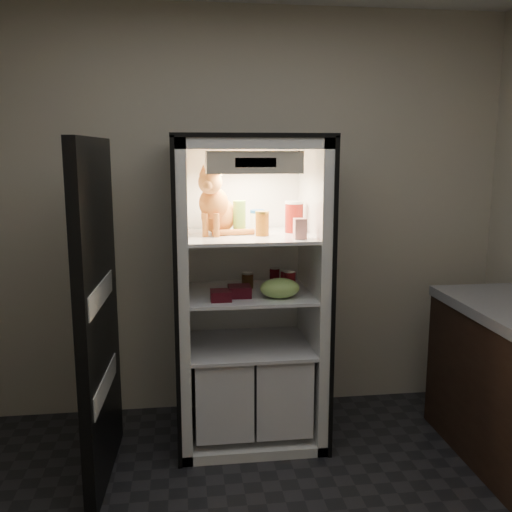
{
  "coord_description": "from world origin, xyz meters",
  "views": [
    {
      "loc": [
        -0.4,
        -2.01,
        1.78
      ],
      "look_at": [
        0.04,
        1.32,
        1.16
      ],
      "focal_mm": 40.0,
      "sensor_mm": 36.0,
      "label": 1
    }
  ],
  "objects": [
    {
      "name": "condiment_jar",
      "position": [
        0.0,
        1.42,
        0.99
      ],
      "size": [
        0.07,
        0.07,
        0.1
      ],
      "color": "#4F2F16",
      "rests_on": "refrigerator"
    },
    {
      "name": "mayo_tub",
      "position": [
        0.07,
        1.48,
        1.36
      ],
      "size": [
        0.09,
        0.09,
        0.13
      ],
      "color": "white",
      "rests_on": "refrigerator"
    },
    {
      "name": "grape_bag",
      "position": [
        0.16,
        1.16,
        1.0
      ],
      "size": [
        0.23,
        0.17,
        0.12
      ],
      "primitive_type": "ellipsoid",
      "color": "#87B253",
      "rests_on": "refrigerator"
    },
    {
      "name": "room_shell",
      "position": [
        0.0,
        0.0,
        1.62
      ],
      "size": [
        3.6,
        3.6,
        3.6
      ],
      "color": "white",
      "rests_on": "floor"
    },
    {
      "name": "salsa_jar",
      "position": [
        0.07,
        1.27,
        1.36
      ],
      "size": [
        0.08,
        0.08,
        0.14
      ],
      "color": "maroon",
      "rests_on": "refrigerator"
    },
    {
      "name": "refrigerator",
      "position": [
        0.0,
        1.38,
        0.79
      ],
      "size": [
        0.9,
        0.72,
        1.88
      ],
      "color": "white",
      "rests_on": "floor"
    },
    {
      "name": "berry_box_left",
      "position": [
        -0.19,
        1.14,
        0.97
      ],
      "size": [
        0.12,
        0.12,
        0.06
      ],
      "primitive_type": "cube",
      "color": "#540E18",
      "rests_on": "refrigerator"
    },
    {
      "name": "fridge_door",
      "position": [
        -0.85,
        1.0,
        0.91
      ],
      "size": [
        0.1,
        0.87,
        1.85
      ],
      "rotation": [
        0.0,
        0.0,
        -0.05
      ],
      "color": "black",
      "rests_on": "floor"
    },
    {
      "name": "pepper_jar",
      "position": [
        0.28,
        1.38,
        1.39
      ],
      "size": [
        0.11,
        0.11,
        0.19
      ],
      "color": "#A31815",
      "rests_on": "refrigerator"
    },
    {
      "name": "berry_box_right",
      "position": [
        -0.07,
        1.22,
        0.97
      ],
      "size": [
        0.13,
        0.13,
        0.06
      ],
      "primitive_type": "cube",
      "color": "#540E18",
      "rests_on": "refrigerator"
    },
    {
      "name": "soda_can_c",
      "position": [
        0.23,
        1.25,
        1.01
      ],
      "size": [
        0.07,
        0.07,
        0.14
      ],
      "color": "black",
      "rests_on": "refrigerator"
    },
    {
      "name": "cream_carton",
      "position": [
        0.27,
        1.12,
        1.35
      ],
      "size": [
        0.07,
        0.07,
        0.12
      ],
      "primitive_type": "cube",
      "color": "white",
      "rests_on": "refrigerator"
    },
    {
      "name": "parmesan_shaker",
      "position": [
        -0.05,
        1.36,
        1.39
      ],
      "size": [
        0.08,
        0.08,
        0.2
      ],
      "color": "#24872E",
      "rests_on": "refrigerator"
    },
    {
      "name": "soda_can_a",
      "position": [
        0.18,
        1.45,
        1.0
      ],
      "size": [
        0.06,
        0.06,
        0.12
      ],
      "color": "black",
      "rests_on": "refrigerator"
    },
    {
      "name": "soda_can_b",
      "position": [
        0.23,
        1.36,
        1.0
      ],
      "size": [
        0.06,
        0.06,
        0.12
      ],
      "color": "black",
      "rests_on": "refrigerator"
    },
    {
      "name": "tabby_cat",
      "position": [
        -0.19,
        1.38,
        1.45
      ],
      "size": [
        0.35,
        0.41,
        0.42
      ],
      "rotation": [
        0.0,
        0.0,
        -0.32
      ],
      "color": "#BE4F18",
      "rests_on": "refrigerator"
    }
  ]
}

